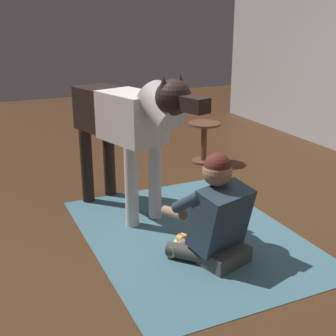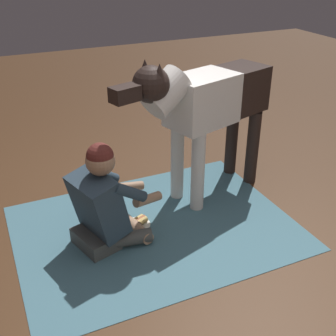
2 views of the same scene
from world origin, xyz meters
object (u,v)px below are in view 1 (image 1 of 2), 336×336
person_sitting_on_floor (215,217)px  large_dog (127,121)px  hot_dog_on_plate (187,241)px  round_side_table (204,139)px

person_sitting_on_floor → large_dog: (-1.00, -0.30, 0.52)m
large_dog → hot_dog_on_plate: 1.12m
large_dog → round_side_table: size_ratio=3.43×
person_sitting_on_floor → round_side_table: person_sitting_on_floor is taller
person_sitting_on_floor → hot_dog_on_plate: bearing=-163.4°
person_sitting_on_floor → round_side_table: (-2.04, 1.03, -0.04)m
round_side_table → large_dog: bearing=-51.9°
hot_dog_on_plate → round_side_table: (-1.76, 1.11, 0.26)m
round_side_table → hot_dog_on_plate: bearing=-32.3°
person_sitting_on_floor → large_dog: 1.16m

